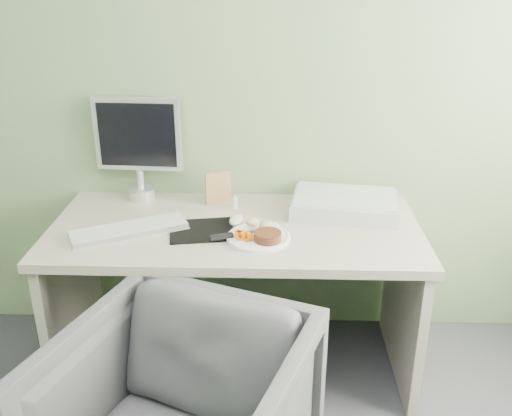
{
  "coord_description": "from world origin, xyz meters",
  "views": [
    {
      "loc": [
        0.16,
        -0.61,
        1.77
      ],
      "look_at": [
        0.09,
        1.5,
        0.87
      ],
      "focal_mm": 40.0,
      "sensor_mm": 36.0,
      "label": 1
    }
  ],
  "objects_px": {
    "desk": "(236,263)",
    "monitor": "(138,143)",
    "plate": "(258,238)",
    "scanner": "(345,205)"
  },
  "relations": [
    {
      "from": "monitor",
      "to": "plate",
      "type": "bearing_deg",
      "value": -34.24
    },
    {
      "from": "plate",
      "to": "scanner",
      "type": "xyz_separation_m",
      "value": [
        0.38,
        0.29,
        0.03
      ]
    },
    {
      "from": "desk",
      "to": "scanner",
      "type": "xyz_separation_m",
      "value": [
        0.49,
        0.16,
        0.22
      ]
    },
    {
      "from": "plate",
      "to": "scanner",
      "type": "bearing_deg",
      "value": 36.8
    },
    {
      "from": "desk",
      "to": "monitor",
      "type": "height_order",
      "value": "monitor"
    },
    {
      "from": "desk",
      "to": "plate",
      "type": "relative_size",
      "value": 6.08
    },
    {
      "from": "desk",
      "to": "monitor",
      "type": "bearing_deg",
      "value": 146.45
    },
    {
      "from": "scanner",
      "to": "desk",
      "type": "bearing_deg",
      "value": -153.44
    },
    {
      "from": "desk",
      "to": "plate",
      "type": "distance_m",
      "value": 0.25
    },
    {
      "from": "desk",
      "to": "scanner",
      "type": "relative_size",
      "value": 3.4
    }
  ]
}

